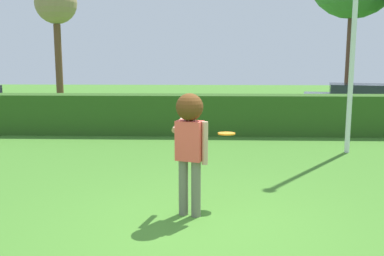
{
  "coord_description": "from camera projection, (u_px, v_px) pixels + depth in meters",
  "views": [
    {
      "loc": [
        0.12,
        -5.77,
        2.34
      ],
      "look_at": [
        -0.13,
        1.39,
        1.15
      ],
      "focal_mm": 40.69,
      "sensor_mm": 36.0,
      "label": 1
    }
  ],
  "objects": [
    {
      "name": "ground_plane",
      "position": [
        198.0,
        225.0,
        6.07
      ],
      "size": [
        60.0,
        60.0,
        0.0
      ],
      "primitive_type": "plane",
      "color": "#427A28"
    },
    {
      "name": "person",
      "position": [
        190.0,
        135.0,
        6.28
      ],
      "size": [
        0.54,
        0.84,
        1.82
      ],
      "color": "#6C6B58",
      "rests_on": "ground"
    },
    {
      "name": "frisbee",
      "position": [
        227.0,
        134.0,
        6.85
      ],
      "size": [
        0.28,
        0.28,
        0.03
      ],
      "color": "orange"
    },
    {
      "name": "hedge_row",
      "position": [
        203.0,
        114.0,
        13.11
      ],
      "size": [
        25.09,
        0.9,
        1.19
      ],
      "primitive_type": "cube",
      "color": "#2D541A",
      "rests_on": "ground"
    },
    {
      "name": "parked_car_white",
      "position": [
        358.0,
        98.0,
        17.15
      ],
      "size": [
        4.49,
        2.66,
        1.25
      ],
      "color": "white",
      "rests_on": "ground"
    },
    {
      "name": "bare_elm_tree",
      "position": [
        56.0,
        7.0,
        18.29
      ],
      "size": [
        1.75,
        1.75,
        5.43
      ],
      "color": "brown",
      "rests_on": "ground"
    }
  ]
}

